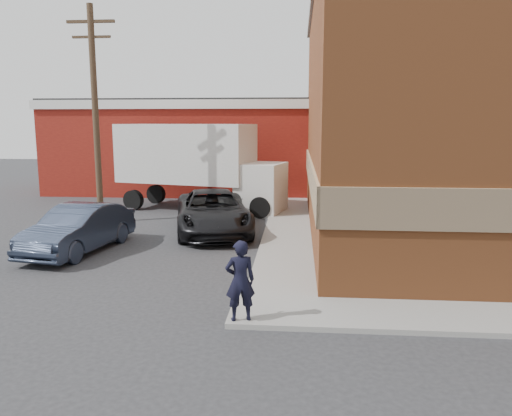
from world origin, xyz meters
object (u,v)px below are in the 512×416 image
(utility_pole, at_px, (95,111))
(box_truck, at_px, (201,161))
(man, at_px, (240,281))
(suv_a, at_px, (213,212))
(warehouse, at_px, (189,145))
(sedan, at_px, (79,229))
(brick_building, at_px, (492,112))

(utility_pole, relative_size, box_truck, 1.02)
(man, relative_size, suv_a, 0.29)
(warehouse, bearing_deg, box_truck, -73.34)
(sedan, bearing_deg, warehouse, 98.52)
(man, relative_size, sedan, 0.37)
(warehouse, xyz_separation_m, man, (5.80, -21.55, -1.82))
(suv_a, bearing_deg, utility_pole, 149.25)
(brick_building, bearing_deg, warehouse, 142.80)
(suv_a, bearing_deg, brick_building, -4.69)
(brick_building, relative_size, warehouse, 1.12)
(sedan, bearing_deg, man, -33.55)
(brick_building, bearing_deg, utility_pole, 179.98)
(brick_building, relative_size, suv_a, 3.08)
(man, bearing_deg, box_truck, -91.34)
(sedan, height_order, suv_a, suv_a)
(man, bearing_deg, utility_pole, -70.84)
(man, distance_m, suv_a, 9.16)
(utility_pole, height_order, man, utility_pole)
(brick_building, xyz_separation_m, suv_a, (-10.81, -1.63, -3.86))
(suv_a, height_order, box_truck, box_truck)
(sedan, distance_m, box_truck, 8.84)
(utility_pole, relative_size, suv_a, 1.52)
(brick_building, distance_m, warehouse, 18.30)
(warehouse, distance_m, man, 22.39)
(warehouse, bearing_deg, sedan, -90.93)
(box_truck, bearing_deg, suv_a, -60.11)
(sedan, distance_m, suv_a, 5.12)
(man, height_order, box_truck, box_truck)
(warehouse, bearing_deg, brick_building, -37.20)
(utility_pole, xyz_separation_m, box_truck, (3.77, 3.42, -2.33))
(utility_pole, bearing_deg, box_truck, 42.20)
(utility_pole, distance_m, box_truck, 5.60)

